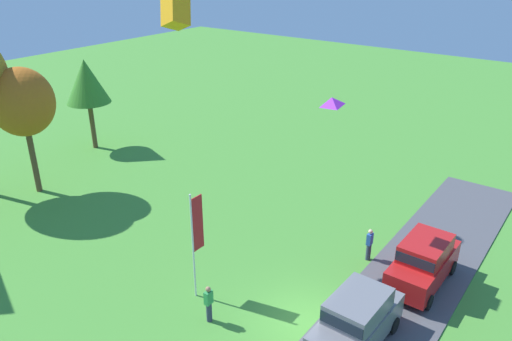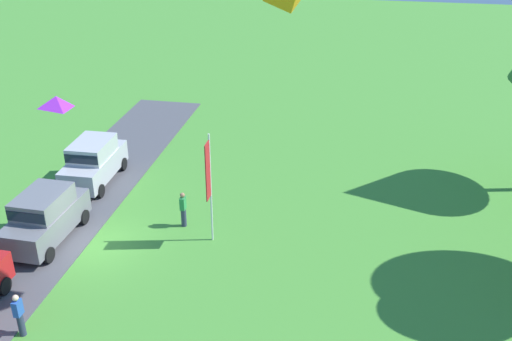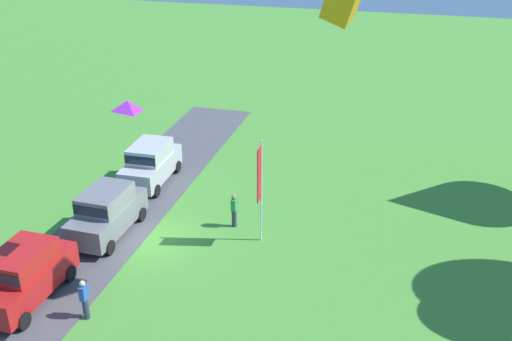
{
  "view_description": "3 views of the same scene",
  "coord_description": "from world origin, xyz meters",
  "px_view_note": "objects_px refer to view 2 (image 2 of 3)",
  "views": [
    {
      "loc": [
        -14.24,
        -8.12,
        14.22
      ],
      "look_at": [
        2.39,
        4.14,
        4.93
      ],
      "focal_mm": 35.0,
      "sensor_mm": 36.0,
      "label": 1
    },
    {
      "loc": [
        20.21,
        10.82,
        14.44
      ],
      "look_at": [
        -0.05,
        6.92,
        4.23
      ],
      "focal_mm": 42.0,
      "sensor_mm": 36.0,
      "label": 2
    },
    {
      "loc": [
        21.72,
        10.77,
        14.86
      ],
      "look_at": [
        0.27,
        4.92,
        4.34
      ],
      "focal_mm": 42.0,
      "sensor_mm": 36.0,
      "label": 3
    }
  ],
  "objects_px": {
    "car_suv_near_entrance": "(93,160)",
    "car_suv_far_end": "(45,215)",
    "person_on_lawn": "(19,315)",
    "kite_diamond_high_left": "(57,102)",
    "flag_banner": "(209,177)",
    "person_watching_sky": "(183,209)"
  },
  "relations": [
    {
      "from": "person_watching_sky",
      "to": "kite_diamond_high_left",
      "type": "xyz_separation_m",
      "value": [
        6.48,
        -1.64,
        7.31
      ]
    },
    {
      "from": "person_on_lawn",
      "to": "person_watching_sky",
      "type": "bearing_deg",
      "value": 157.09
    },
    {
      "from": "person_on_lawn",
      "to": "flag_banner",
      "type": "bearing_deg",
      "value": 144.31
    },
    {
      "from": "car_suv_far_end",
      "to": "person_watching_sky",
      "type": "xyz_separation_m",
      "value": [
        -2.29,
        5.48,
        -0.42
      ]
    },
    {
      "from": "car_suv_near_entrance",
      "to": "kite_diamond_high_left",
      "type": "distance_m",
      "value": 12.65
    },
    {
      "from": "car_suv_near_entrance",
      "to": "person_watching_sky",
      "type": "relative_size",
      "value": 2.71
    },
    {
      "from": "person_on_lawn",
      "to": "car_suv_far_end",
      "type": "bearing_deg",
      "value": -160.05
    },
    {
      "from": "kite_diamond_high_left",
      "to": "flag_banner",
      "type": "bearing_deg",
      "value": 149.01
    },
    {
      "from": "car_suv_near_entrance",
      "to": "person_watching_sky",
      "type": "distance_m",
      "value": 6.68
    },
    {
      "from": "car_suv_near_entrance",
      "to": "car_suv_far_end",
      "type": "distance_m",
      "value": 5.59
    },
    {
      "from": "person_on_lawn",
      "to": "person_watching_sky",
      "type": "relative_size",
      "value": 1.0
    },
    {
      "from": "person_watching_sky",
      "to": "kite_diamond_high_left",
      "type": "distance_m",
      "value": 9.9
    },
    {
      "from": "car_suv_far_end",
      "to": "person_on_lawn",
      "type": "bearing_deg",
      "value": 19.95
    },
    {
      "from": "car_suv_far_end",
      "to": "kite_diamond_high_left",
      "type": "relative_size",
      "value": 4.77
    },
    {
      "from": "flag_banner",
      "to": "person_on_lawn",
      "type": "bearing_deg",
      "value": -35.69
    },
    {
      "from": "flag_banner",
      "to": "car_suv_far_end",
      "type": "bearing_deg",
      "value": -80.51
    },
    {
      "from": "person_on_lawn",
      "to": "kite_diamond_high_left",
      "type": "height_order",
      "value": "kite_diamond_high_left"
    },
    {
      "from": "flag_banner",
      "to": "kite_diamond_high_left",
      "type": "distance_m",
      "value": 8.0
    },
    {
      "from": "person_watching_sky",
      "to": "kite_diamond_high_left",
      "type": "bearing_deg",
      "value": -14.24
    },
    {
      "from": "car_suv_near_entrance",
      "to": "person_watching_sky",
      "type": "bearing_deg",
      "value": 60.42
    },
    {
      "from": "person_watching_sky",
      "to": "car_suv_far_end",
      "type": "bearing_deg",
      "value": -67.29
    },
    {
      "from": "car_suv_near_entrance",
      "to": "flag_banner",
      "type": "distance_m",
      "value": 8.8
    }
  ]
}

